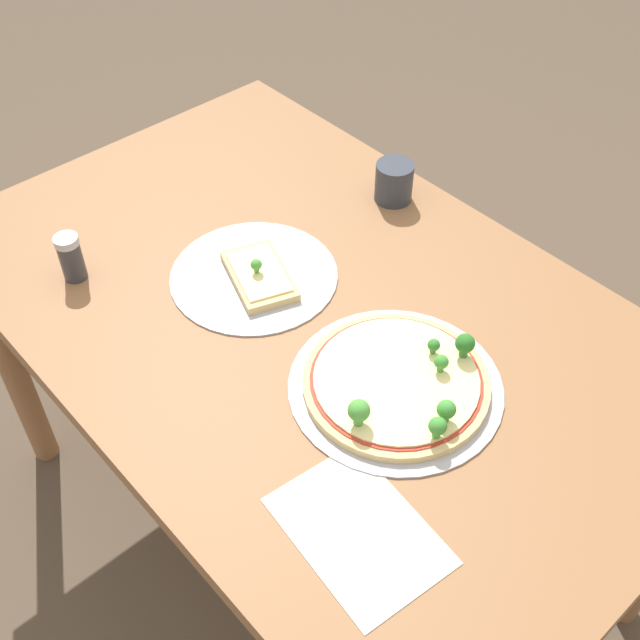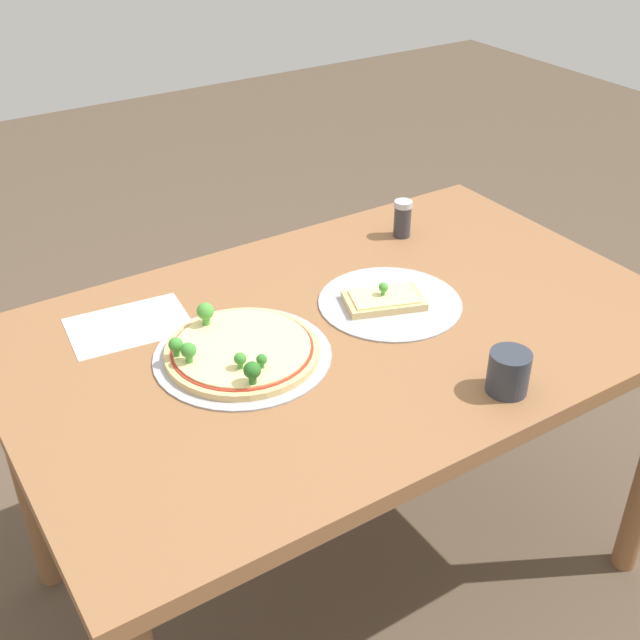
% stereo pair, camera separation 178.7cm
% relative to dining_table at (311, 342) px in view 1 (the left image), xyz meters
% --- Properties ---
extents(ground_plane, '(8.00, 8.00, 0.00)m').
position_rel_dining_table_xyz_m(ground_plane, '(0.00, 0.00, -0.65)').
color(ground_plane, brown).
extents(dining_table, '(1.36, 0.86, 0.74)m').
position_rel_dining_table_xyz_m(dining_table, '(0.00, 0.00, 0.00)').
color(dining_table, brown).
rests_on(dining_table, ground_plane).
extents(pizza_tray_whole, '(0.35, 0.35, 0.07)m').
position_rel_dining_table_xyz_m(pizza_tray_whole, '(0.23, -0.02, 0.10)').
color(pizza_tray_whole, '#A3A3A8').
rests_on(pizza_tray_whole, dining_table).
extents(pizza_tray_slice, '(0.31, 0.31, 0.05)m').
position_rel_dining_table_xyz_m(pizza_tray_slice, '(-0.12, -0.02, 0.10)').
color(pizza_tray_slice, '#A3A3A8').
rests_on(pizza_tray_slice, dining_table).
extents(drinking_cup, '(0.08, 0.08, 0.08)m').
position_rel_dining_table_xyz_m(drinking_cup, '(-0.13, 0.34, 0.13)').
color(drinking_cup, '#2D333D').
rests_on(drinking_cup, dining_table).
extents(condiment_shaker, '(0.04, 0.04, 0.09)m').
position_rel_dining_table_xyz_m(condiment_shaker, '(-0.35, -0.26, 0.14)').
color(condiment_shaker, '#333338').
rests_on(condiment_shaker, dining_table).
extents(paper_menu, '(0.26, 0.19, 0.00)m').
position_rel_dining_table_xyz_m(paper_menu, '(0.37, -0.24, 0.09)').
color(paper_menu, silver).
rests_on(paper_menu, dining_table).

